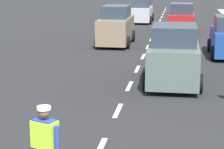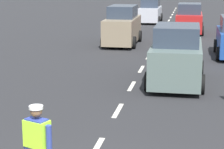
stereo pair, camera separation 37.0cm
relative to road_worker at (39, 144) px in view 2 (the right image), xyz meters
The scene contains 7 objects.
ground_plane 20.47m from the road_worker, 88.30° to the left, with size 96.00×96.00×0.00m, color #28282B.
lane_center_line 24.67m from the road_worker, 88.59° to the left, with size 0.14×46.40×0.01m.
road_worker is the anchor object (origin of this frame).
car_outgoing_ahead 9.10m from the road_worker, 76.14° to the left, with size 2.05×4.15×2.21m.
car_oncoming_second 17.83m from the road_worker, 94.19° to the left, with size 1.93×4.30×2.26m.
car_oncoming_third 30.24m from the road_worker, 91.70° to the left, with size 1.90×4.37×2.00m.
car_outgoing_far 23.77m from the road_worker, 84.05° to the left, with size 2.00×4.09×2.08m.
Camera 2 is at (2.11, -6.62, 3.99)m, focal length 69.75 mm.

